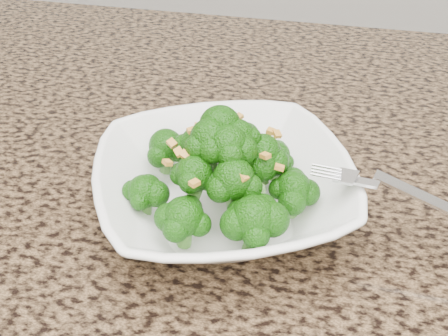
# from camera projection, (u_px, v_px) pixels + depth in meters

# --- Properties ---
(granite_counter) EXTENTS (1.64, 1.04, 0.03)m
(granite_counter) POSITION_uv_depth(u_px,v_px,m) (170.00, 245.00, 0.50)
(granite_counter) COLOR brown
(granite_counter) RESTS_ON cabinet
(bowl) EXTENTS (0.29, 0.29, 0.05)m
(bowl) POSITION_uv_depth(u_px,v_px,m) (224.00, 189.00, 0.50)
(bowl) COLOR white
(bowl) RESTS_ON granite_counter
(broccoli_pile) EXTENTS (0.20, 0.20, 0.07)m
(broccoli_pile) POSITION_uv_depth(u_px,v_px,m) (224.00, 131.00, 0.46)
(broccoli_pile) COLOR #175609
(broccoli_pile) RESTS_ON bowl
(garlic_topping) EXTENTS (0.12, 0.12, 0.01)m
(garlic_topping) POSITION_uv_depth(u_px,v_px,m) (224.00, 92.00, 0.44)
(garlic_topping) COLOR gold
(garlic_topping) RESTS_ON broccoli_pile
(fork) EXTENTS (0.16, 0.07, 0.01)m
(fork) POSITION_uv_depth(u_px,v_px,m) (371.00, 184.00, 0.45)
(fork) COLOR silver
(fork) RESTS_ON bowl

